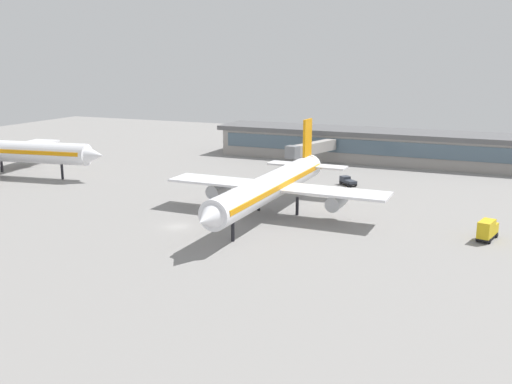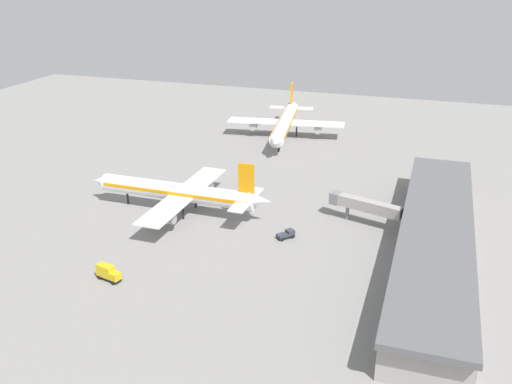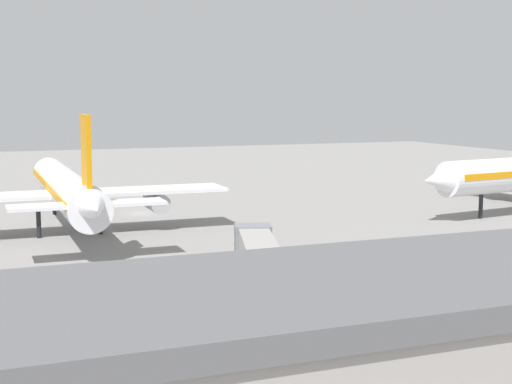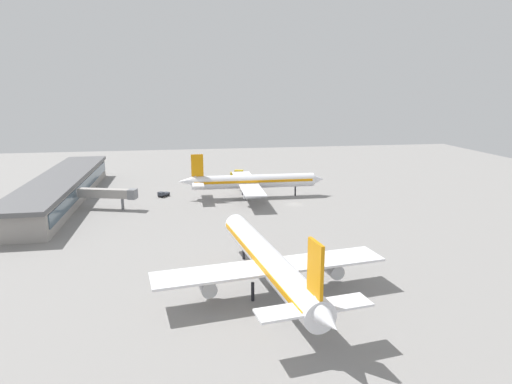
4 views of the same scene
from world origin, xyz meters
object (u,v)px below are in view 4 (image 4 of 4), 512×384
airplane_at_gate (268,261)px  airplane_taxiing (252,181)px  pushback_tractor (163,194)px  catering_truck (237,174)px

airplane_at_gate → airplane_taxiing: size_ratio=1.07×
airplane_taxiing → pushback_tractor: bearing=170.0°
airplane_at_gate → catering_truck: bearing=-12.3°
airplane_taxiing → pushback_tractor: 32.27m
airplane_taxiing → catering_truck: airplane_taxiing is taller
airplane_at_gate → catering_truck: (-111.00, 7.77, -4.45)m
pushback_tractor → airplane_taxiing: bearing=120.9°
pushback_tractor → catering_truck: size_ratio=0.77×
airplane_at_gate → pushback_tractor: airplane_at_gate is taller
airplane_taxiing → pushback_tractor: airplane_taxiing is taller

